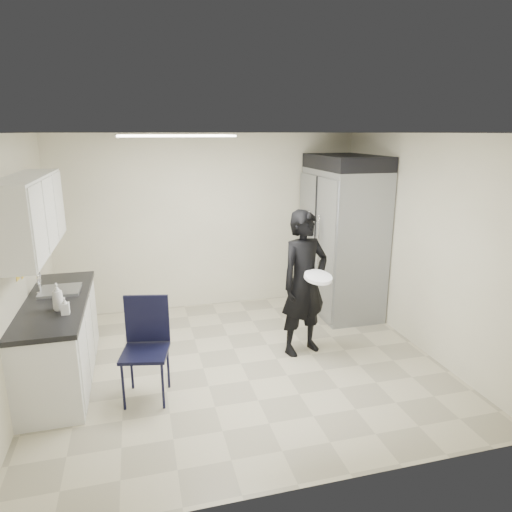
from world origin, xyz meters
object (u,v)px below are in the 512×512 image
object	(u,v)px
commercial_fridge	(342,242)
folding_chair	(145,353)
man_tuxedo	(304,283)
lower_counter	(60,341)

from	to	relation	value
commercial_fridge	folding_chair	distance (m)	3.42
folding_chair	man_tuxedo	bearing A→B (deg)	28.92
lower_counter	commercial_fridge	xyz separation A→B (m)	(3.78, 1.07, 0.62)
folding_chair	man_tuxedo	size ratio (longest dim) A/B	0.57
lower_counter	folding_chair	xyz separation A→B (m)	(0.88, -0.65, 0.07)
lower_counter	commercial_fridge	size ratio (longest dim) A/B	0.90
lower_counter	man_tuxedo	bearing A→B (deg)	-1.52
commercial_fridge	folding_chair	world-z (taller)	commercial_fridge
folding_chair	commercial_fridge	bearing A→B (deg)	42.61
lower_counter	folding_chair	bearing A→B (deg)	-36.44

